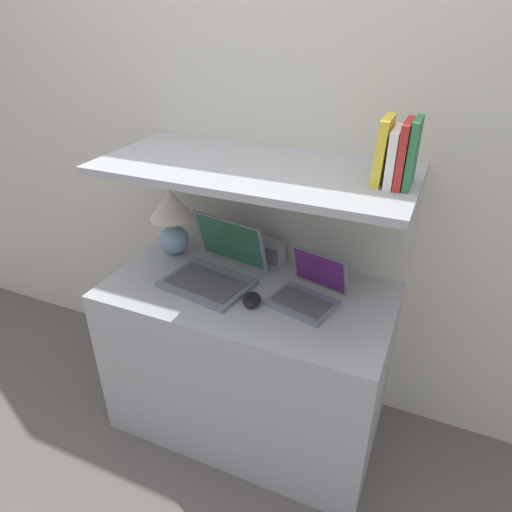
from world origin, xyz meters
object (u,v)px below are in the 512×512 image
at_px(book_green, 413,153).
at_px(book_red, 404,154).
at_px(table_lamp, 172,216).
at_px(laptop_large, 215,269).
at_px(book_white, 394,157).
at_px(router_box, 272,253).
at_px(computer_mouse, 252,300).
at_px(book_yellow, 383,151).
at_px(laptop_small, 308,292).

xyz_separation_m(book_green, book_red, (-0.03, 0.00, -0.00)).
bearing_deg(table_lamp, laptop_large, -25.57).
bearing_deg(book_white, router_box, 160.94).
xyz_separation_m(table_lamp, router_box, (0.45, 0.08, -0.13)).
height_order(computer_mouse, book_red, book_red).
xyz_separation_m(table_lamp, book_red, (0.96, -0.08, 0.42)).
relative_size(computer_mouse, book_red, 0.57).
xyz_separation_m(router_box, book_white, (0.48, -0.16, 0.54)).
relative_size(computer_mouse, book_white, 0.65).
distance_m(table_lamp, book_white, 1.02).
bearing_deg(book_red, book_yellow, 180.00).
xyz_separation_m(computer_mouse, router_box, (-0.05, 0.32, 0.04)).
bearing_deg(book_red, computer_mouse, -161.43).
relative_size(laptop_large, book_red, 1.91).
bearing_deg(router_box, book_yellow, -20.53).
bearing_deg(laptop_small, book_yellow, 13.67).
distance_m(laptop_large, book_green, 0.90).
height_order(table_lamp, laptop_small, table_lamp).
bearing_deg(router_box, laptop_small, -41.88).
distance_m(laptop_large, book_yellow, 0.83).
bearing_deg(book_red, laptop_small, -169.61).
xyz_separation_m(computer_mouse, book_red, (0.46, 0.15, 0.59)).
distance_m(laptop_small, book_green, 0.64).
xyz_separation_m(laptop_small, book_yellow, (0.20, 0.05, 0.57)).
relative_size(laptop_large, book_white, 2.17).
bearing_deg(book_red, router_box, 161.96).
bearing_deg(book_red, table_lamp, 175.14).
xyz_separation_m(computer_mouse, book_yellow, (0.39, 0.15, 0.59)).
distance_m(table_lamp, router_box, 0.48).
bearing_deg(laptop_large, book_red, 4.65).
xyz_separation_m(table_lamp, book_yellow, (0.89, -0.08, 0.42)).
relative_size(laptop_small, book_red, 1.41).
xyz_separation_m(laptop_large, book_red, (0.67, 0.05, 0.56)).
bearing_deg(computer_mouse, laptop_large, 154.92).
distance_m(table_lamp, book_red, 1.05).
xyz_separation_m(book_red, book_yellow, (-0.07, 0.00, 0.00)).
height_order(laptop_large, router_box, laptop_large).
height_order(router_box, book_yellow, book_yellow).
relative_size(laptop_large, laptop_small, 1.36).
height_order(laptop_large, laptop_small, laptop_large).
distance_m(table_lamp, book_yellow, 0.99).
relative_size(table_lamp, book_yellow, 1.48).
xyz_separation_m(book_white, book_yellow, (-0.04, 0.00, 0.01)).
bearing_deg(book_green, laptop_large, -175.53).
bearing_deg(laptop_small, book_red, 10.39).
xyz_separation_m(book_green, book_white, (-0.06, 0.00, -0.02)).
xyz_separation_m(laptop_large, router_box, (0.17, 0.22, 0.01)).
xyz_separation_m(computer_mouse, book_white, (0.43, 0.15, 0.58)).
relative_size(book_red, book_yellow, 0.97).
bearing_deg(computer_mouse, router_box, 98.24).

